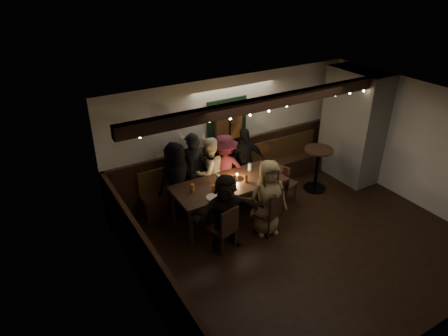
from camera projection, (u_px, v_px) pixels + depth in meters
room at (301, 150)px, 8.60m from camera, size 6.02×5.01×2.62m
dining_table at (229, 186)px, 7.92m from camera, size 2.28×0.98×0.99m
chair_near_left at (226, 227)px, 7.11m from camera, size 0.50×0.50×0.91m
chair_near_right at (271, 210)px, 7.53m from camera, size 0.57×0.57×0.96m
chair_end at (283, 181)px, 8.49m from camera, size 0.55×0.55×0.96m
high_top at (317, 164)px, 8.97m from camera, size 0.64×0.64×1.02m
person_a at (176, 180)px, 8.03m from camera, size 0.87×0.66×1.60m
person_b at (193, 170)px, 8.28m from camera, size 0.72×0.61×1.69m
person_c at (209, 171)px, 8.40m from camera, size 0.82×0.68×1.53m
person_d at (225, 168)px, 8.55m from camera, size 1.12×0.88×1.52m
person_e at (245, 160)px, 8.88m from camera, size 0.96×0.63×1.51m
person_f at (226, 212)px, 7.09m from camera, size 1.43×0.59×1.49m
person_g at (268, 198)px, 7.49m from camera, size 0.85×0.66×1.53m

